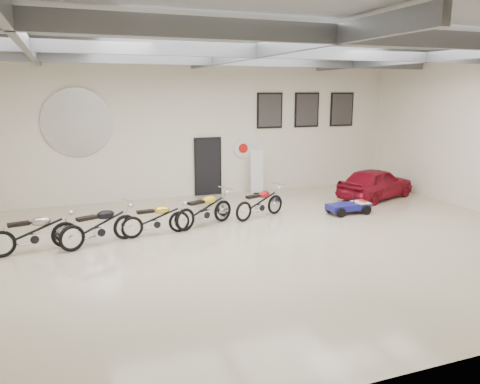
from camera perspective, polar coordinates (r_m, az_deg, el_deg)
name	(u,v)px	position (r m, az deg, el deg)	size (l,w,h in m)	color
floor	(256,243)	(12.10, 2.01, -6.22)	(16.00, 12.00, 0.01)	beige
ceiling	(258,40)	(11.55, 2.20, 18.04)	(16.00, 12.00, 0.01)	gray
back_wall	(194,128)	(17.23, -5.67, 7.73)	(16.00, 0.02, 5.00)	silver
ceiling_beams	(258,51)	(11.52, 2.19, 16.80)	(15.80, 11.80, 0.32)	slate
door	(208,167)	(17.49, -3.94, 3.04)	(0.92, 0.08, 2.10)	black
logo_plaque	(77,123)	(16.58, -19.25, 7.99)	(2.30, 0.06, 1.16)	silver
poster_left	(270,110)	(18.16, 3.64, 9.89)	(1.05, 0.08, 1.35)	black
poster_mid	(307,110)	(18.87, 8.15, 9.88)	(1.05, 0.08, 1.35)	black
poster_right	(342,109)	(19.69, 12.30, 9.81)	(1.05, 0.08, 1.35)	black
oil_sign	(243,148)	(17.84, 0.35, 5.36)	(0.72, 0.10, 0.72)	white
banner_stand	(257,171)	(17.70, 2.09, 2.57)	(0.47, 0.19, 1.74)	white
motorcycle_silver	(33,231)	(12.31, -23.89, -4.42)	(2.03, 0.63, 1.05)	silver
motorcycle_black	(99,225)	(12.31, -16.81, -3.85)	(2.05, 0.63, 1.06)	silver
motorcycle_gold	(156,218)	(12.79, -10.21, -3.14)	(1.86, 0.58, 0.97)	silver
motorcycle_yellow	(205,209)	(13.46, -4.35, -2.03)	(2.01, 0.62, 1.05)	silver
motorcycle_red	(260,202)	(14.34, 2.44, -1.23)	(1.91, 0.59, 0.99)	silver
go_kart	(352,204)	(15.33, 13.50, -1.42)	(1.68, 0.76, 0.61)	navy
vintage_car	(376,183)	(17.60, 16.22, 1.05)	(3.34, 1.35, 1.14)	maroon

